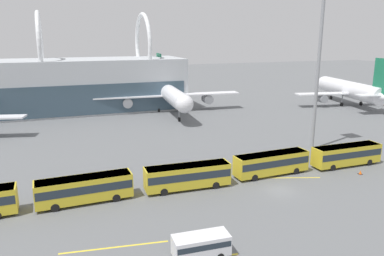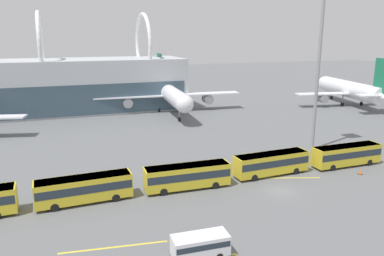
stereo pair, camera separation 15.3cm
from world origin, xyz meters
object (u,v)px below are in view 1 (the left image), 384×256
object	(u,v)px
shuttle_bus_3	(271,162)
floodlight_mast	(321,31)
airliner_parked_remote	(351,90)
shuttle_bus_4	(347,154)
service_van_foreground	(201,244)
airliner_at_gate_far	(169,93)
traffic_cone_0	(360,172)
shuttle_bus_1	(85,188)
shuttle_bus_2	(188,175)

from	to	relation	value
shuttle_bus_3	floodlight_mast	bearing A→B (deg)	29.37
airliner_parked_remote	shuttle_bus_4	size ratio (longest dim) A/B	3.01
airliner_parked_remote	service_van_foreground	xyz separation A→B (m)	(-71.33, -58.78, -3.38)
service_van_foreground	airliner_parked_remote	bearing A→B (deg)	42.24
airliner_at_gate_far	shuttle_bus_3	world-z (taller)	airliner_at_gate_far
airliner_parked_remote	shuttle_bus_4	distance (m)	58.64
shuttle_bus_3	floodlight_mast	distance (m)	25.50
airliner_parked_remote	airliner_at_gate_far	bearing A→B (deg)	91.00
airliner_at_gate_far	airliner_parked_remote	xyz separation A→B (m)	(54.18, -9.40, -0.57)
shuttle_bus_3	airliner_at_gate_far	bearing A→B (deg)	88.20
shuttle_bus_4	traffic_cone_0	size ratio (longest dim) A/B	19.14
traffic_cone_0	floodlight_mast	bearing A→B (deg)	84.36
shuttle_bus_1	shuttle_bus_3	size ratio (longest dim) A/B	1.00
airliner_at_gate_far	traffic_cone_0	distance (m)	57.99
shuttle_bus_2	shuttle_bus_4	bearing A→B (deg)	2.22
airliner_at_gate_far	shuttle_bus_1	world-z (taller)	airliner_at_gate_far
traffic_cone_0	airliner_parked_remote	bearing A→B (deg)	49.01
service_van_foreground	traffic_cone_0	size ratio (longest dim) A/B	8.91
airliner_at_gate_far	service_van_foreground	distance (m)	70.42
shuttle_bus_2	shuttle_bus_4	size ratio (longest dim) A/B	1.01
shuttle_bus_3	shuttle_bus_4	size ratio (longest dim) A/B	1.01
traffic_cone_0	airliner_at_gate_far	bearing A→B (deg)	103.55
shuttle_bus_4	service_van_foreground	bearing A→B (deg)	-153.01
service_van_foreground	floodlight_mast	distance (m)	45.42
airliner_at_gate_far	floodlight_mast	distance (m)	48.06
airliner_parked_remote	shuttle_bus_1	size ratio (longest dim) A/B	2.99
shuttle_bus_3	service_van_foreground	size ratio (longest dim) A/B	2.17
airliner_at_gate_far	traffic_cone_0	bearing A→B (deg)	18.63
shuttle_bus_3	shuttle_bus_2	bearing A→B (deg)	-179.73
airliner_at_gate_far	shuttle_bus_1	size ratio (longest dim) A/B	3.40
shuttle_bus_2	airliner_parked_remote	bearing A→B (deg)	34.63
airliner_at_gate_far	shuttle_bus_1	bearing A→B (deg)	-21.89
shuttle_bus_3	floodlight_mast	size ratio (longest dim) A/B	0.39
shuttle_bus_2	traffic_cone_0	size ratio (longest dim) A/B	19.28
airliner_parked_remote	floodlight_mast	xyz separation A→B (m)	(-39.32, -33.43, 16.52)
airliner_parked_remote	shuttle_bus_3	bearing A→B (deg)	139.15
shuttle_bus_3	traffic_cone_0	world-z (taller)	shuttle_bus_3
airliner_at_gate_far	shuttle_bus_4	size ratio (longest dim) A/B	3.43
airliner_parked_remote	shuttle_bus_2	distance (m)	79.70
shuttle_bus_2	shuttle_bus_3	size ratio (longest dim) A/B	1.00
airliner_parked_remote	traffic_cone_0	bearing A→B (deg)	149.86
shuttle_bus_1	airliner_parked_remote	bearing A→B (deg)	25.59
shuttle_bus_2	service_van_foreground	bearing A→B (deg)	-102.95
shuttle_bus_1	traffic_cone_0	xyz separation A→B (m)	(40.03, -4.11, -1.68)
airliner_at_gate_far	airliner_parked_remote	size ratio (longest dim) A/B	1.14
shuttle_bus_2	floodlight_mast	world-z (taller)	floodlight_mast
airliner_parked_remote	shuttle_bus_1	distance (m)	91.29
shuttle_bus_1	shuttle_bus_4	world-z (taller)	same
shuttle_bus_2	floodlight_mast	bearing A→B (deg)	20.90
shuttle_bus_2	service_van_foreground	distance (m)	16.42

